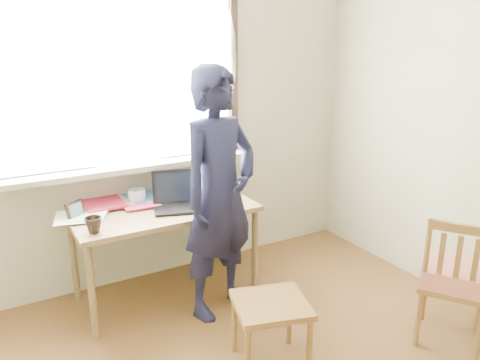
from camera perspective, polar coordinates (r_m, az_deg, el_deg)
room_shell at (r=1.90m, az=6.78°, el=11.23°), size 3.52×4.02×2.61m
desk at (r=3.36m, az=-9.26°, el=-4.53°), size 1.27×0.63×0.68m
laptop at (r=3.32m, az=-7.43°, el=-2.32°), size 0.43×0.38×0.24m
mug_white at (r=3.46m, az=-12.44°, el=-1.94°), size 0.18×0.18×0.10m
mug_dark at (r=3.00m, az=-17.42°, el=-5.24°), size 0.14×0.14×0.10m
mouse at (r=3.41m, az=-1.78°, el=-2.41°), size 0.09×0.06×0.03m
desk_clutter at (r=3.46m, az=-14.88°, el=-2.68°), size 0.56×0.47×0.03m
book_a at (r=3.46m, az=-16.57°, el=-2.89°), size 0.26×0.31×0.03m
book_b at (r=3.70m, az=-3.86°, el=-0.98°), size 0.29×0.31×0.02m
picture_frame at (r=3.27m, az=-19.46°, el=-3.56°), size 0.12×0.09×0.11m
work_chair at (r=2.74m, az=3.77°, el=-15.75°), size 0.49×0.48×0.41m
side_chair at (r=3.16m, az=24.77°, el=-10.68°), size 0.52×0.53×0.84m
person at (r=3.07m, az=-2.52°, el=-1.81°), size 0.70×0.56×1.68m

